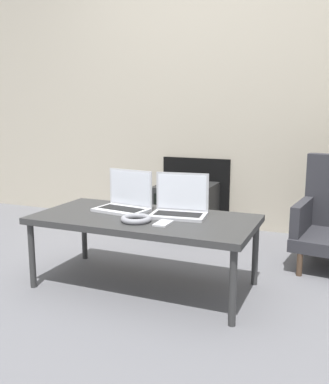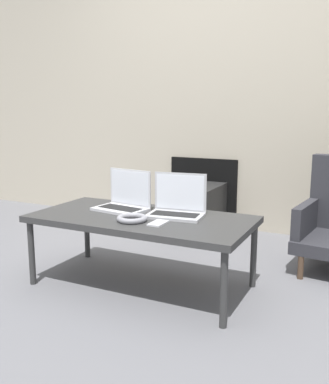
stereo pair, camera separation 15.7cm
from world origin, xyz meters
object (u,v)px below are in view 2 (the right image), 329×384
(laptop_left, at_px, (124,200))
(headphones, at_px, (132,218))
(laptop_right, at_px, (177,206))
(tv, at_px, (192,209))
(phone, at_px, (158,223))

(laptop_left, bearing_deg, headphones, -41.96)
(laptop_right, distance_m, tv, 1.17)
(phone, bearing_deg, laptop_right, 86.88)
(laptop_right, height_order, phone, laptop_right)
(headphones, distance_m, phone, 0.16)
(tv, bearing_deg, phone, -75.21)
(headphones, relative_size, tv, 0.34)
(laptop_left, xyz_separation_m, tv, (-0.00, 1.08, -0.27))
(laptop_right, bearing_deg, tv, 101.27)
(laptop_left, xyz_separation_m, headphones, (0.19, -0.23, -0.04))
(headphones, relative_size, phone, 1.33)
(laptop_right, bearing_deg, laptop_left, 173.15)
(laptop_right, xyz_separation_m, phone, (-0.01, -0.22, -0.05))
(laptop_right, height_order, tv, laptop_right)
(phone, bearing_deg, laptop_left, 147.71)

